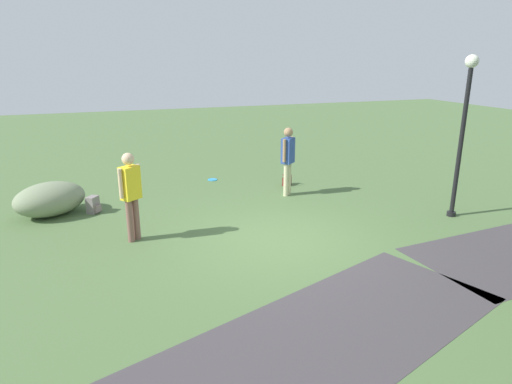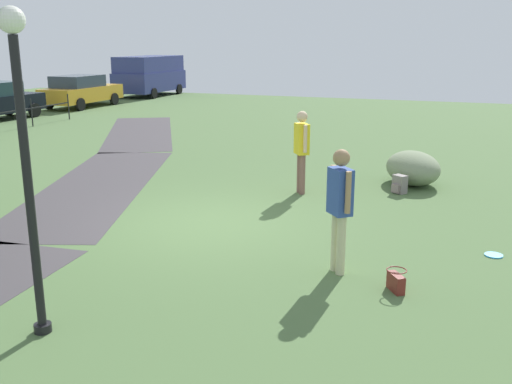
{
  "view_description": "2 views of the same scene",
  "coord_description": "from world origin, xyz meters",
  "views": [
    {
      "loc": [
        3.25,
        7.63,
        3.56
      ],
      "look_at": [
        0.12,
        -1.05,
        0.73
      ],
      "focal_mm": 31.29,
      "sensor_mm": 36.0,
      "label": 1
    },
    {
      "loc": [
        -9.16,
        -4.42,
        3.26
      ],
      "look_at": [
        -0.49,
        -1.18,
        0.83
      ],
      "focal_mm": 40.89,
      "sensor_mm": 36.0,
      "label": 2
    }
  ],
  "objects": [
    {
      "name": "frisbee_on_grass",
      "position": [
        0.11,
        -4.91,
        0.01
      ],
      "size": [
        0.28,
        0.28,
        0.02
      ],
      "color": "#2F9ADD",
      "rests_on": "ground"
    },
    {
      "name": "ground_plane",
      "position": [
        0.0,
        0.0,
        0.0
      ],
      "size": [
        48.0,
        48.0,
        0.0
      ],
      "primitive_type": "plane",
      "color": "#4F6C3E"
    },
    {
      "name": "lamp_post",
      "position": [
        -4.32,
        0.01,
        2.21
      ],
      "size": [
        0.28,
        0.28,
        3.59
      ],
      "color": "black",
      "rests_on": "ground"
    },
    {
      "name": "footpath_segment_mid",
      "position": [
        1.75,
        3.56,
        0.0
      ],
      "size": [
        8.28,
        4.75,
        0.01
      ],
      "color": "#423D40",
      "rests_on": "ground"
    },
    {
      "name": "man_near_boulder",
      "position": [
        2.73,
        -1.02,
        1.05
      ],
      "size": [
        0.44,
        0.4,
        1.79
      ],
      "color": "#81584E",
      "rests_on": "ground"
    },
    {
      "name": "handbag_on_grass",
      "position": [
        -1.76,
        -3.65,
        0.14
      ],
      "size": [
        0.38,
        0.38,
        0.31
      ],
      "color": "maroon",
      "rests_on": "ground"
    },
    {
      "name": "lawn_boulder",
      "position": [
        4.41,
        -3.22,
        0.39
      ],
      "size": [
        1.96,
        1.75,
        0.77
      ],
      "color": "gray",
      "rests_on": "ground"
    },
    {
      "name": "backpack_by_boulder",
      "position": [
        3.48,
        -3.04,
        0.19
      ],
      "size": [
        0.35,
        0.34,
        0.4
      ],
      "color": "gray",
      "rests_on": "ground"
    },
    {
      "name": "woman_with_handbag",
      "position": [
        -1.39,
        -2.77,
        1.06
      ],
      "size": [
        0.43,
        0.42,
        1.8
      ],
      "color": "beige",
      "rests_on": "ground"
    }
  ]
}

